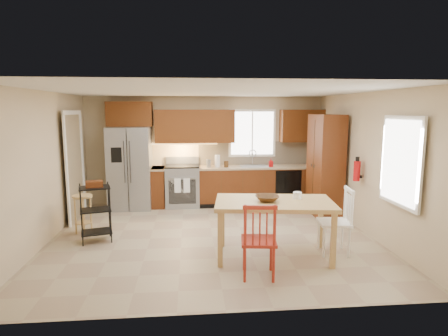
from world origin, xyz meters
TOP-DOWN VIEW (x-y plane):
  - floor at (0.00, 0.00)m, footprint 5.50×5.50m
  - ceiling at (0.00, 0.00)m, footprint 5.50×5.00m
  - wall_back at (0.00, 2.50)m, footprint 5.50×0.02m
  - wall_front at (0.00, -2.50)m, footprint 5.50×0.02m
  - wall_left at (-2.75, 0.00)m, footprint 0.02×5.00m
  - wall_right at (2.75, 0.00)m, footprint 0.02×5.00m
  - refrigerator at (-1.70, 2.12)m, footprint 0.92×0.75m
  - range_stove at (-0.55, 2.19)m, footprint 0.76×0.63m
  - base_cabinet_narrow at (-1.10, 2.20)m, footprint 0.30×0.60m
  - base_cabinet_run at (1.29, 2.20)m, footprint 2.92×0.60m
  - dishwasher at (1.85, 1.91)m, footprint 0.60×0.02m
  - backsplash at (1.29, 2.48)m, footprint 2.92×0.03m
  - upper_over_fridge at (-1.70, 2.33)m, footprint 1.00×0.35m
  - upper_left_block at (-0.25, 2.33)m, footprint 1.80×0.35m
  - upper_right_block at (2.25, 2.33)m, footprint 1.00×0.35m
  - window_back at (1.10, 2.48)m, footprint 1.12×0.04m
  - sink at (1.10, 2.20)m, footprint 0.62×0.46m
  - undercab_glow at (-0.55, 2.30)m, footprint 1.60×0.30m
  - soap_bottle at (1.48, 2.10)m, footprint 0.09×0.09m
  - paper_towel at (0.25, 2.15)m, footprint 0.12×0.12m
  - canister_steel at (0.05, 2.15)m, footprint 0.11×0.11m
  - canister_wood at (0.45, 2.12)m, footprint 0.10×0.10m
  - pantry at (2.43, 1.20)m, footprint 0.50×0.95m
  - fire_extinguisher at (2.63, 0.15)m, footprint 0.12×0.12m
  - window_right at (2.68, -1.15)m, footprint 0.04×1.02m
  - doorway at (-2.67, 1.30)m, footprint 0.04×0.95m
  - dining_table at (0.86, -0.97)m, footprint 1.84×1.18m
  - chair_red at (0.51, -1.62)m, footprint 0.53×0.53m
  - chair_white at (1.81, -0.92)m, footprint 0.53×0.53m
  - table_bowl at (0.75, -0.97)m, footprint 0.39×0.39m
  - table_jar at (1.24, -0.86)m, footprint 0.16×0.16m
  - bar_stool at (-2.28, 0.40)m, footprint 0.36×0.36m
  - utility_cart at (-1.95, -0.04)m, footprint 0.57×0.50m

SIDE VIEW (x-z plane):
  - floor at x=0.00m, z-range 0.00..0.00m
  - bar_stool at x=-2.28m, z-range 0.00..0.70m
  - dining_table at x=0.86m, z-range 0.00..0.84m
  - base_cabinet_narrow at x=-1.10m, z-range 0.00..0.90m
  - base_cabinet_run at x=1.29m, z-range 0.00..0.90m
  - dishwasher at x=1.85m, z-range 0.06..0.84m
  - range_stove at x=-0.55m, z-range 0.00..0.92m
  - utility_cart at x=-1.95m, z-range 0.00..0.98m
  - chair_red at x=0.51m, z-range 0.00..1.02m
  - chair_white at x=1.81m, z-range 0.00..1.02m
  - table_bowl at x=0.75m, z-range 0.81..0.90m
  - sink at x=1.10m, z-range 0.78..0.94m
  - table_jar at x=1.24m, z-range 0.80..0.97m
  - refrigerator at x=-1.70m, z-range 0.00..1.82m
  - canister_wood at x=0.45m, z-range 0.90..1.04m
  - canister_steel at x=0.05m, z-range 0.90..1.08m
  - soap_bottle at x=1.48m, z-range 0.90..1.09m
  - paper_towel at x=0.25m, z-range 0.90..1.18m
  - pantry at x=2.43m, z-range 0.00..2.10m
  - doorway at x=-2.67m, z-range 0.00..2.10m
  - fire_extinguisher at x=2.63m, z-range 0.92..1.28m
  - backsplash at x=1.29m, z-range 0.90..1.45m
  - wall_back at x=0.00m, z-range 0.00..2.50m
  - wall_front at x=0.00m, z-range 0.00..2.50m
  - wall_left at x=-2.75m, z-range 0.00..2.50m
  - wall_right at x=2.75m, z-range 0.00..2.50m
  - undercab_glow at x=-0.55m, z-range 1.43..1.43m
  - window_right at x=2.68m, z-range 0.79..2.11m
  - window_back at x=1.10m, z-range 1.09..2.21m
  - upper_left_block at x=-0.25m, z-range 1.45..2.20m
  - upper_right_block at x=2.25m, z-range 1.45..2.20m
  - upper_over_fridge at x=-1.70m, z-range 1.83..2.38m
  - ceiling at x=0.00m, z-range 2.49..2.51m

